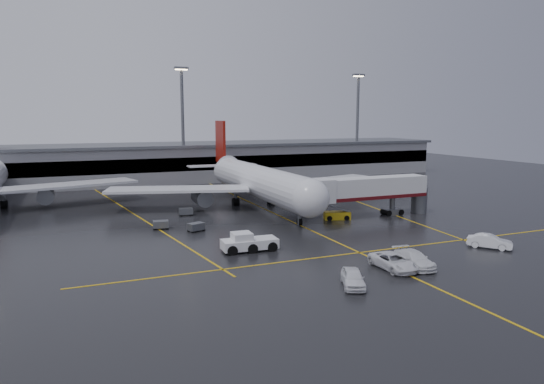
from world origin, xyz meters
name	(u,v)px	position (x,y,z in m)	size (l,w,h in m)	color
ground	(279,216)	(0.00, 0.00, 0.00)	(220.00, 220.00, 0.00)	black
apron_line_centre	(279,216)	(0.00, 0.00, 0.01)	(0.25, 90.00, 0.02)	gold
apron_line_stop	(359,253)	(0.00, -22.00, 0.01)	(60.00, 0.25, 0.02)	gold
apron_line_left	(134,214)	(-20.00, 10.00, 0.01)	(0.25, 70.00, 0.02)	gold
apron_line_right	(348,198)	(18.00, 10.00, 0.01)	(0.25, 70.00, 0.02)	gold
terminal	(199,161)	(0.00, 47.93, 4.32)	(122.00, 19.00, 8.60)	gray
light_mast_mid	(183,118)	(-5.00, 42.00, 14.47)	(3.00, 1.20, 25.45)	#595B60
light_mast_right	(357,118)	(40.00, 42.00, 14.47)	(3.00, 1.20, 25.45)	#595B60
main_airliner	(256,180)	(0.00, 9.70, 4.21)	(48.80, 45.60, 14.10)	silver
jet_bridge	(370,191)	(11.87, -6.00, 3.93)	(19.90, 3.40, 6.05)	silver
pushback_tractor	(248,243)	(-10.96, -16.60, 0.87)	(6.24, 2.90, 2.19)	silver
belt_loader	(337,215)	(6.69, -5.63, 0.59)	(4.05, 2.67, 2.37)	gold
service_van_a	(393,262)	(-0.24, -28.30, 0.78)	(2.59, 5.62, 1.56)	white
service_van_b	(414,259)	(2.16, -28.44, 0.78)	(2.20, 5.40, 1.57)	white
service_van_c	(490,241)	(14.53, -26.04, 0.78)	(1.65, 4.73, 1.56)	white
service_van_d	(353,278)	(-6.45, -30.98, 0.77)	(1.81, 4.51, 1.54)	white
baggage_cart_a	(196,227)	(-14.00, -5.19, 0.63)	(2.33, 1.93, 1.12)	#595B60
baggage_cart_b	(161,224)	(-17.97, -2.08, 0.63)	(2.17, 1.57, 1.12)	#595B60
baggage_cart_c	(186,211)	(-12.86, 5.66, 0.63)	(2.11, 1.48, 1.12)	#595B60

